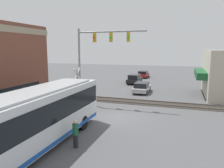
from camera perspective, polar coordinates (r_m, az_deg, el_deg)
ground_plane at (r=18.30m, az=1.68°, el=-8.93°), size 120.00×120.00×0.00m
city_bus at (r=13.07m, az=-19.35°, el=-8.23°), size 11.66×2.59×3.41m
traffic_signal_gantry at (r=22.39m, az=-3.91°, el=9.18°), size 0.42×7.11×7.75m
crossing_signal at (r=22.62m, az=-9.05°, el=0.43°), size 1.41×1.18×3.81m
rail_track_near at (r=23.89m, az=5.83°, el=-4.59°), size 2.60×60.00×0.15m
parked_car_silver at (r=28.99m, az=7.79°, el=-0.96°), size 4.44×1.82×1.36m
parked_car_black at (r=36.53m, az=5.89°, el=1.26°), size 4.76×1.82×1.52m
parked_car_red at (r=44.40m, az=8.15°, el=2.51°), size 4.53×1.82×1.36m
pedestrian_near_bus at (r=13.08m, az=-9.51°, el=-12.70°), size 0.34×0.34×1.64m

